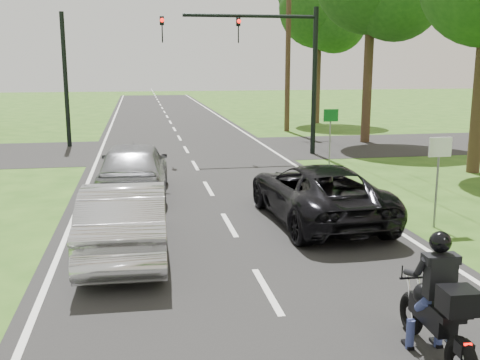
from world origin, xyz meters
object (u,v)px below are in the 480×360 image
object	(u,v)px
dark_suv	(317,192)
silver_suv	(134,168)
sign_white	(439,160)
silver_sedan	(125,219)
traffic_signal	(271,54)
utility_pole_far	(288,39)
sign_green	(331,124)
motorcycle_rider	(439,311)

from	to	relation	value
dark_suv	silver_suv	xyz separation A→B (m)	(-4.37, 3.50, 0.11)
silver_suv	sign_white	world-z (taller)	sign_white
silver_sedan	traffic_signal	distance (m)	13.44
dark_suv	traffic_signal	xyz separation A→B (m)	(1.18, 10.00, 3.43)
dark_suv	utility_pole_far	xyz separation A→B (m)	(4.04, 18.00, 4.37)
utility_pole_far	sign_white	bearing A→B (deg)	-94.51
silver_sedan	utility_pole_far	size ratio (longest dim) A/B	0.45
traffic_signal	sign_white	size ratio (longest dim) A/B	3.00
silver_sedan	silver_suv	distance (m)	5.20
sign_white	traffic_signal	bearing A→B (deg)	97.05
silver_suv	silver_sedan	bearing A→B (deg)	91.99
dark_suv	silver_suv	size ratio (longest dim) A/B	1.06
silver_suv	sign_green	xyz separation A→B (m)	(7.11, 3.48, 0.78)
dark_suv	sign_white	size ratio (longest dim) A/B	2.36
motorcycle_rider	silver_sedan	bearing A→B (deg)	132.13
dark_suv	traffic_signal	bearing A→B (deg)	-99.28
sign_white	sign_green	bearing A→B (deg)	88.57
sign_white	sign_green	world-z (taller)	same
sign_green	dark_suv	bearing A→B (deg)	-111.44
silver_suv	sign_green	bearing A→B (deg)	-150.37
sign_white	silver_sedan	bearing A→B (deg)	-174.52
traffic_signal	motorcycle_rider	bearing A→B (deg)	-95.87
motorcycle_rider	dark_suv	xyz separation A→B (m)	(0.53, 6.57, 0.03)
dark_suv	sign_white	xyz separation A→B (m)	(2.54, -1.02, 0.89)
silver_suv	utility_pole_far	bearing A→B (deg)	-116.56
motorcycle_rider	silver_suv	size ratio (longest dim) A/B	0.43
traffic_signal	dark_suv	bearing A→B (deg)	-96.73
silver_sedan	sign_white	bearing A→B (deg)	-173.02
silver_sedan	sign_green	size ratio (longest dim) A/B	2.11
dark_suv	motorcycle_rider	bearing A→B (deg)	82.88
silver_suv	sign_white	bearing A→B (deg)	150.39
motorcycle_rider	traffic_signal	size ratio (longest dim) A/B	0.32
traffic_signal	sign_white	bearing A→B (deg)	-82.95
traffic_signal	sign_white	world-z (taller)	traffic_signal
dark_suv	utility_pole_far	distance (m)	18.96
utility_pole_far	sign_green	distance (m)	11.63
sign_green	silver_sedan	bearing A→B (deg)	-129.90
silver_sedan	traffic_signal	bearing A→B (deg)	-114.46
sign_green	silver_suv	bearing A→B (deg)	-153.93
silver_suv	traffic_signal	size ratio (longest dim) A/B	0.74
motorcycle_rider	silver_sedan	size ratio (longest dim) A/B	0.45
silver_sedan	sign_white	world-z (taller)	sign_white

